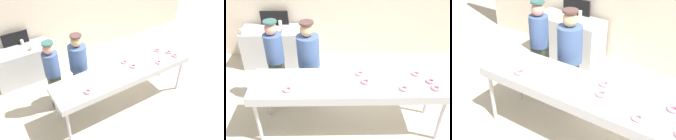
# 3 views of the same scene
# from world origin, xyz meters

# --- Properties ---
(ground_plane) EXTENTS (16.00, 16.00, 0.00)m
(ground_plane) POSITION_xyz_m (0.00, 0.00, 0.00)
(ground_plane) COLOR beige
(fryer_conveyor) EXTENTS (2.96, 0.75, 0.92)m
(fryer_conveyor) POSITION_xyz_m (0.00, 0.00, 0.85)
(fryer_conveyor) COLOR #B7BABF
(fryer_conveyor) RESTS_ON ground
(strawberry_donut_0) EXTENTS (0.14, 0.14, 0.04)m
(strawberry_donut_0) POSITION_xyz_m (0.77, -0.19, 0.94)
(strawberry_donut_0) COLOR pink
(strawberry_donut_0) RESTS_ON fryer_conveyor
(strawberry_donut_1) EXTENTS (0.16, 0.16, 0.04)m
(strawberry_donut_1) POSITION_xyz_m (1.04, 0.18, 0.94)
(strawberry_donut_1) COLOR pink
(strawberry_donut_1) RESTS_ON fryer_conveyor
(strawberry_donut_2) EXTENTS (0.20, 0.20, 0.04)m
(strawberry_donut_2) POSITION_xyz_m (1.24, -0.19, 0.94)
(strawberry_donut_2) COLOR pink
(strawberry_donut_2) RESTS_ON fryer_conveyor
(strawberry_donut_3) EXTENTS (0.19, 0.19, 0.04)m
(strawberry_donut_3) POSITION_xyz_m (0.24, -0.01, 0.94)
(strawberry_donut_3) COLOR pink
(strawberry_donut_3) RESTS_ON fryer_conveyor
(strawberry_donut_4) EXTENTS (0.18, 0.18, 0.04)m
(strawberry_donut_4) POSITION_xyz_m (-0.90, -0.19, 0.94)
(strawberry_donut_4) COLOR pink
(strawberry_donut_4) RESTS_ON fryer_conveyor
(strawberry_donut_5) EXTENTS (0.15, 0.15, 0.04)m
(strawberry_donut_5) POSITION_xyz_m (1.21, -0.02, 0.94)
(strawberry_donut_5) COLOR pink
(strawberry_donut_5) RESTS_ON fryer_conveyor
(strawberry_donut_6) EXTENTS (0.20, 0.20, 0.04)m
(strawberry_donut_6) POSITION_xyz_m (0.17, 0.20, 0.94)
(strawberry_donut_6) COLOR pink
(strawberry_donut_6) RESTS_ON fryer_conveyor
(worker_baker) EXTENTS (0.38, 0.38, 1.60)m
(worker_baker) POSITION_xyz_m (-0.66, 0.68, 0.93)
(worker_baker) COLOR #3C2E2E
(worker_baker) RESTS_ON ground
(worker_assistant) EXTENTS (0.30, 0.30, 1.63)m
(worker_assistant) POSITION_xyz_m (-1.23, 0.66, 0.90)
(worker_assistant) COLOR #313C32
(worker_assistant) RESTS_ON ground
(prep_counter) EXTENTS (1.39, 0.63, 0.85)m
(prep_counter) POSITION_xyz_m (-1.54, 2.00, 0.43)
(prep_counter) COLOR #B7BABF
(prep_counter) RESTS_ON ground
(paper_cup_0) EXTENTS (0.08, 0.08, 0.11)m
(paper_cup_0) POSITION_xyz_m (-1.41, 2.21, 0.91)
(paper_cup_0) COLOR beige
(paper_cup_0) RESTS_ON prep_counter
(paper_cup_1) EXTENTS (0.08, 0.08, 0.11)m
(paper_cup_1) POSITION_xyz_m (-2.14, 1.80, 0.91)
(paper_cup_1) COLOR beige
(paper_cup_1) RESTS_ON prep_counter
(paper_cup_2) EXTENTS (0.08, 0.08, 0.11)m
(paper_cup_2) POSITION_xyz_m (-1.30, 1.85, 0.91)
(paper_cup_2) COLOR beige
(paper_cup_2) RESTS_ON prep_counter
(menu_display) EXTENTS (0.61, 0.04, 0.32)m
(menu_display) POSITION_xyz_m (-1.54, 2.27, 1.01)
(menu_display) COLOR black
(menu_display) RESTS_ON prep_counter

